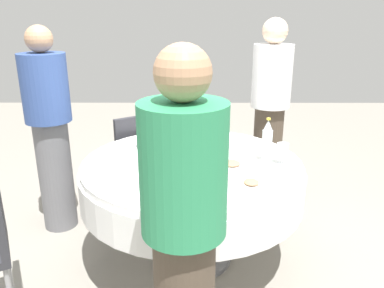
% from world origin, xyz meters
% --- Properties ---
extents(ground_plane, '(10.00, 10.00, 0.00)m').
position_xyz_m(ground_plane, '(0.00, 0.00, 0.00)').
color(ground_plane, gray).
extents(dining_table, '(1.47, 1.47, 0.74)m').
position_xyz_m(dining_table, '(0.00, 0.00, 0.59)').
color(dining_table, white).
rests_on(dining_table, ground_plane).
extents(bottle_amber_east, '(0.06, 0.06, 0.30)m').
position_xyz_m(bottle_amber_east, '(0.33, -0.09, 0.88)').
color(bottle_amber_east, '#8C5619').
rests_on(bottle_amber_east, dining_table).
extents(bottle_clear_far, '(0.07, 0.07, 0.31)m').
position_xyz_m(bottle_clear_far, '(0.55, 0.01, 0.89)').
color(bottle_clear_far, silver).
rests_on(bottle_clear_far, dining_table).
extents(bottle_green_north, '(0.06, 0.06, 0.27)m').
position_xyz_m(bottle_green_north, '(0.16, -0.22, 0.86)').
color(bottle_green_north, '#2D6B38').
rests_on(bottle_green_north, dining_table).
extents(bottle_clear_rear, '(0.07, 0.07, 0.29)m').
position_xyz_m(bottle_clear_rear, '(-0.01, -0.48, 0.88)').
color(bottle_clear_rear, silver).
rests_on(bottle_clear_rear, dining_table).
extents(bottle_brown_outer, '(0.07, 0.07, 0.26)m').
position_xyz_m(bottle_brown_outer, '(-0.15, 0.24, 0.86)').
color(bottle_brown_outer, '#593314').
rests_on(bottle_brown_outer, dining_table).
extents(bottle_clear_right, '(0.06, 0.06, 0.29)m').
position_xyz_m(bottle_clear_right, '(0.23, 0.36, 0.87)').
color(bottle_clear_right, silver).
rests_on(bottle_clear_right, dining_table).
extents(wine_glass_rear, '(0.07, 0.07, 0.13)m').
position_xyz_m(wine_glass_rear, '(0.00, -0.00, 0.83)').
color(wine_glass_rear, white).
rests_on(wine_glass_rear, dining_table).
extents(wine_glass_outer, '(0.08, 0.08, 0.14)m').
position_xyz_m(wine_glass_outer, '(-0.05, -0.58, 0.84)').
color(wine_glass_outer, white).
rests_on(wine_glass_outer, dining_table).
extents(wine_glass_right, '(0.07, 0.07, 0.14)m').
position_xyz_m(wine_glass_right, '(0.62, 0.17, 0.84)').
color(wine_glass_right, white).
rests_on(wine_glass_right, dining_table).
extents(plate_west, '(0.21, 0.21, 0.04)m').
position_xyz_m(plate_west, '(-0.39, -0.33, 0.75)').
color(plate_west, white).
rests_on(plate_west, dining_table).
extents(plate_left, '(0.20, 0.20, 0.02)m').
position_xyz_m(plate_left, '(0.27, 0.15, 0.75)').
color(plate_left, white).
rests_on(plate_left, dining_table).
extents(plate_south, '(0.21, 0.21, 0.02)m').
position_xyz_m(plate_south, '(0.26, -0.42, 0.75)').
color(plate_south, white).
rests_on(plate_south, dining_table).
extents(plate_mid, '(0.26, 0.26, 0.04)m').
position_xyz_m(plate_mid, '(-0.10, -0.25, 0.75)').
color(plate_mid, white).
rests_on(plate_mid, dining_table).
extents(spoon_far, '(0.18, 0.03, 0.00)m').
position_xyz_m(spoon_far, '(-0.32, 0.26, 0.74)').
color(spoon_far, silver).
rests_on(spoon_far, dining_table).
extents(spoon_north, '(0.16, 0.11, 0.00)m').
position_xyz_m(spoon_north, '(-0.37, -0.06, 0.74)').
color(spoon_north, silver).
rests_on(spoon_north, dining_table).
extents(folded_napkin, '(0.17, 0.17, 0.02)m').
position_xyz_m(folded_napkin, '(0.03, 0.27, 0.75)').
color(folded_napkin, white).
rests_on(folded_napkin, dining_table).
extents(person_east, '(0.34, 0.34, 1.63)m').
position_xyz_m(person_east, '(0.95, -0.68, 0.86)').
color(person_east, '#4C3F33').
rests_on(person_east, ground_plane).
extents(person_far, '(0.34, 0.34, 1.59)m').
position_xyz_m(person_far, '(0.44, 1.08, 0.83)').
color(person_far, slate).
rests_on(person_far, ground_plane).
extents(person_north, '(0.34, 0.34, 1.57)m').
position_xyz_m(person_north, '(-1.01, 0.03, 0.82)').
color(person_north, '#4C3F33').
rests_on(person_north, ground_plane).
extents(chair_front, '(0.56, 0.56, 0.87)m').
position_xyz_m(chair_front, '(0.74, 0.51, 0.52)').
color(chair_front, '#2D2D33').
rests_on(chair_front, ground_plane).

